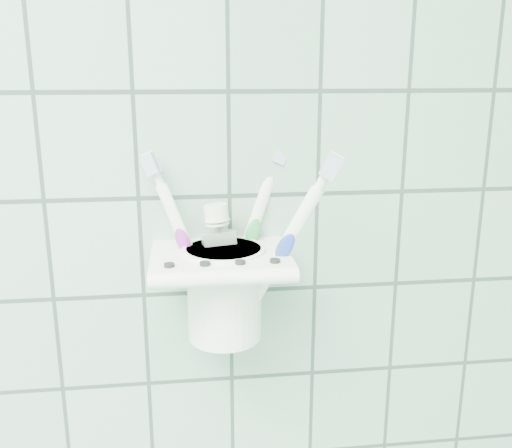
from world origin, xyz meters
TOP-DOWN VIEW (x-y plane):
  - holder_bracket at (0.66, 1.15)m, footprint 0.14×0.11m
  - cup at (0.66, 1.16)m, footprint 0.08×0.08m
  - toothbrush_pink at (0.66, 1.16)m, footprint 0.07×0.03m
  - toothbrush_blue at (0.66, 1.17)m, footprint 0.08×0.05m
  - toothbrush_orange at (0.67, 1.15)m, footprint 0.09×0.03m
  - toothpaste_tube at (0.67, 1.16)m, footprint 0.04×0.03m

SIDE VIEW (x-z plane):
  - cup at x=0.66m, z-range 1.22..1.32m
  - toothpaste_tube at x=0.67m, z-range 1.23..1.37m
  - holder_bracket at x=0.66m, z-range 1.28..1.32m
  - toothbrush_pink at x=0.66m, z-range 1.23..1.42m
  - toothbrush_blue at x=0.66m, z-range 1.23..1.43m
  - toothbrush_orange at x=0.67m, z-range 1.23..1.44m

